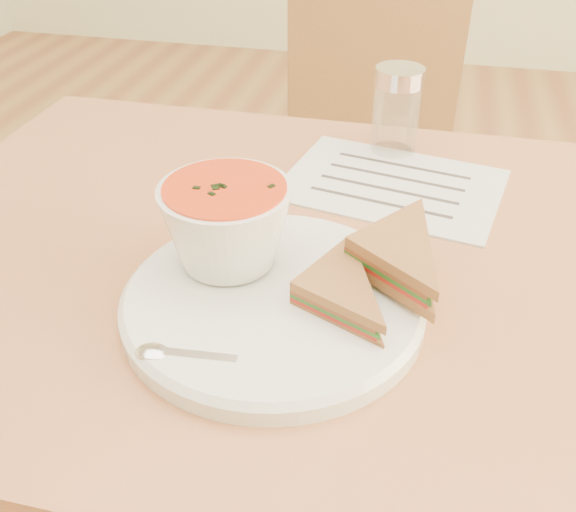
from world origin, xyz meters
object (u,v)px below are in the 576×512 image
(dining_table, at_px, (313,468))
(plate, at_px, (273,302))
(soup_bowl, at_px, (227,229))
(chair_far, at_px, (376,212))
(condiment_shaker, at_px, (396,111))

(dining_table, distance_m, plate, 0.40)
(plate, relative_size, soup_bowl, 2.25)
(dining_table, height_order, chair_far, chair_far)
(chair_far, xyz_separation_m, plate, (-0.04, -0.75, 0.34))
(chair_far, distance_m, condiment_shaker, 0.54)
(dining_table, xyz_separation_m, chair_far, (0.01, 0.64, 0.05))
(chair_far, distance_m, plate, 0.82)
(chair_far, bearing_deg, condiment_shaker, 81.86)
(soup_bowl, bearing_deg, dining_table, 40.22)
(dining_table, bearing_deg, soup_bowl, -139.78)
(chair_far, relative_size, soup_bowl, 6.59)
(dining_table, relative_size, plate, 3.48)
(dining_table, distance_m, soup_bowl, 0.45)
(soup_bowl, bearing_deg, chair_far, 82.77)
(chair_far, height_order, plate, chair_far)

